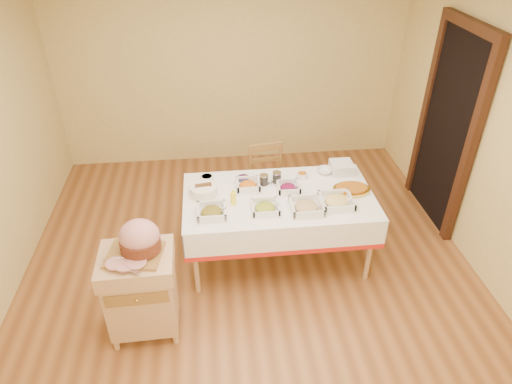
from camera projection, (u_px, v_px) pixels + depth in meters
room_shell at (250, 164)px, 3.79m from camera, size 5.00×5.00×5.00m
doorway at (448, 126)px, 4.84m from camera, size 0.09×1.10×2.20m
dining_table at (278, 209)px, 4.45m from camera, size 1.82×1.02×0.76m
butcher_cart at (141, 289)px, 3.74m from camera, size 0.59×0.50×0.82m
dining_chair at (268, 184)px, 5.08m from camera, size 0.46×0.44×0.90m
ham_on_board at (139, 240)px, 3.50m from camera, size 0.45×0.42×0.29m
serving_dish_a at (212, 212)px, 4.08m from camera, size 0.26×0.26×0.11m
serving_dish_b at (265, 208)px, 4.14m from camera, size 0.25×0.25×0.10m
serving_dish_c at (307, 207)px, 4.14m from camera, size 0.29×0.29×0.12m
serving_dish_d at (337, 201)px, 4.22m from camera, size 0.29×0.29×0.11m
serving_dish_e at (248, 185)px, 4.46m from camera, size 0.24×0.23×0.11m
serving_dish_f at (288, 187)px, 4.42m from camera, size 0.22×0.21×0.10m
small_bowl_left at (207, 178)px, 4.56m from camera, size 0.13×0.13×0.06m
small_bowl_mid at (243, 179)px, 4.56m from camera, size 0.12×0.12×0.05m
small_bowl_right at (302, 175)px, 4.62m from camera, size 0.10×0.10×0.05m
bowl_white_imported at (267, 179)px, 4.57m from camera, size 0.20×0.20×0.04m
bowl_small_imported at (325, 171)px, 4.70m from camera, size 0.18×0.18×0.05m
preserve_jar_left at (264, 180)px, 4.50m from camera, size 0.09×0.09×0.11m
preserve_jar_right at (277, 178)px, 4.54m from camera, size 0.09×0.09×0.11m
mustard_bottle at (233, 197)px, 4.20m from camera, size 0.05×0.05×0.16m
bread_basket at (204, 190)px, 4.35m from camera, size 0.26×0.26×0.11m
plate_stack at (341, 167)px, 4.70m from camera, size 0.22×0.22×0.11m
brass_platter at (351, 189)px, 4.42m from camera, size 0.36×0.26×0.05m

